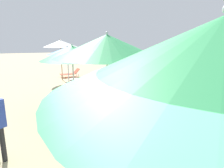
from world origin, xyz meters
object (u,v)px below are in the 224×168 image
Objects in this scene: lounger_farthest_shoreside at (70,73)px; lounger_second_inland at (167,161)px; umbrella_farthest at (60,44)px; cooler_box at (124,79)px; person_walking_mid at (156,74)px; umbrella_fourth at (67,51)px; umbrella_second at (107,46)px; umbrella_third at (72,53)px; lounger_third_shoreside at (81,96)px; lounger_fourth_shoreside at (79,82)px; lounger_second_shoreside at (114,121)px; lounger_farthest_inland at (81,79)px; lounger_third_inland at (100,115)px; umbrella_nearest at (222,57)px.

lounger_second_inland is at bearing 83.56° from lounger_farthest_shoreside.
umbrella_farthest is 4.70× the size of cooler_box.
person_walking_mid reaches higher than cooler_box.
cooler_box is at bearing 23.27° from umbrella_fourth.
umbrella_second reaches higher than umbrella_third.
lounger_third_shoreside is 3.03m from lounger_fourth_shoreside.
lounger_farthest_shoreside reaches higher than lounger_second_shoreside.
umbrella_farthest is (-1.11, 8.01, 2.15)m from lounger_second_shoreside.
lounger_second_shoreside reaches higher than lounger_farthest_inland.
umbrella_farthest reaches higher than lounger_second_inland.
umbrella_third is 1.08× the size of umbrella_fourth.
umbrella_second is 1.89× the size of lounger_third_shoreside.
cooler_box is (3.20, -2.59, -0.11)m from lounger_farthest_shoreside.
lounger_third_shoreside is at bearing 90.96° from umbrella_second.
umbrella_second is 5.96m from umbrella_fourth.
umbrella_fourth reaches higher than lounger_third_inland.
person_walking_mid is at bearing -44.30° from umbrella_farthest.
umbrella_third is at bearing 72.45° from lounger_third_shoreside.
umbrella_nearest is 2.17× the size of lounger_second_shoreside.
person_walking_mid is (4.41, 1.78, -1.28)m from umbrella_third.
person_walking_mid reaches higher than lounger_second_shoreside.
umbrella_fourth is 1.63× the size of lounger_farthest_shoreside.
lounger_second_inland reaches higher than lounger_fourth_shoreside.
lounger_fourth_shoreside is 3.09m from lounger_farthest_shoreside.
cooler_box is at bearing 51.09° from umbrella_third.
umbrella_nearest is at bearing -88.20° from umbrella_fourth.
person_walking_mid is (4.07, 7.91, -1.66)m from umbrella_nearest.
person_walking_mid reaches higher than lounger_farthest_shoreside.
lounger_farthest_inland is at bearing -48.75° from umbrella_farthest.
umbrella_farthest is (-0.52, 5.10, 2.15)m from lounger_third_shoreside.
umbrella_farthest reaches higher than lounger_farthest_shoreside.
lounger_third_shoreside is at bearing -83.80° from lounger_second_inland.
umbrella_nearest is at bearing 127.15° from person_walking_mid.
lounger_third_shoreside is 2.32m from lounger_third_inland.
lounger_second_inland is 0.57× the size of umbrella_fourth.
umbrella_fourth is at bearing 88.88° from umbrella_third.
umbrella_second reaches higher than person_walking_mid.
cooler_box is (3.31, 3.50, -0.10)m from lounger_third_shoreside.
umbrella_nearest is at bearing -107.42° from cooler_box.
umbrella_third reaches higher than umbrella_fourth.
lounger_third_inland is 1.06× the size of person_walking_mid.
umbrella_second is 1.98× the size of lounger_farthest_shoreside.
person_walking_mid is (3.94, 4.68, -1.61)m from umbrella_second.
lounger_second_shoreside is 2.96m from lounger_third_shoreside.
lounger_third_shoreside is 1.03× the size of lounger_fourth_shoreside.
umbrella_third is at bearing 74.89° from lounger_farthest_shoreside.
umbrella_nearest reaches higher than lounger_second_shoreside.
lounger_third_shoreside is 3.93m from lounger_farthest_inland.
umbrella_farthest is at bearing 157.30° from cooler_box.
umbrella_farthest is at bearing 93.15° from umbrella_fourth.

